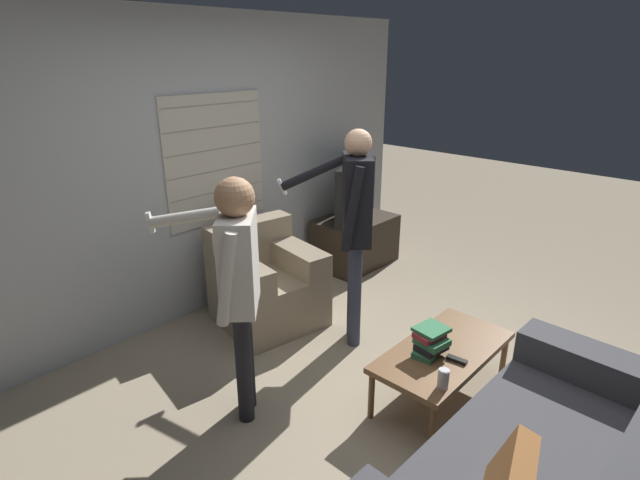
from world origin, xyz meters
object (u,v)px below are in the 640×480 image
(armchair_beige, at_px, (265,283))
(spare_remote, at_px, (457,360))
(book_stack, at_px, (430,342))
(person_right_standing, at_px, (355,214))
(soda_can, at_px, (443,379))
(person_left_standing, at_px, (237,273))
(coffee_table, at_px, (443,354))
(tv, at_px, (356,191))

(armchair_beige, distance_m, spare_remote, 1.80)
(book_stack, bearing_deg, person_right_standing, 72.79)
(person_right_standing, bearing_deg, soda_can, -158.49)
(person_left_standing, height_order, soda_can, person_left_standing)
(person_left_standing, distance_m, book_stack, 1.32)
(coffee_table, relative_size, person_left_standing, 0.67)
(person_left_standing, relative_size, soda_can, 12.54)
(coffee_table, xyz_separation_m, tv, (1.39, 1.88, 0.49))
(person_right_standing, bearing_deg, spare_remote, -145.49)
(book_stack, bearing_deg, person_left_standing, 137.17)
(tv, bearing_deg, coffee_table, 30.42)
(tv, distance_m, book_stack, 2.40)
(coffee_table, bearing_deg, person_left_standing, 139.26)
(coffee_table, bearing_deg, person_right_standing, 80.42)
(armchair_beige, relative_size, person_left_standing, 0.57)
(tv, bearing_deg, person_right_standing, 15.17)
(armchair_beige, height_order, tv, tv)
(tv, distance_m, soda_can, 2.75)
(tv, relative_size, soda_can, 6.92)
(tv, xyz_separation_m, book_stack, (-1.50, -1.84, -0.36))
(person_right_standing, bearing_deg, book_stack, -150.50)
(armchair_beige, relative_size, tv, 1.04)
(person_left_standing, height_order, book_stack, person_left_standing)
(coffee_table, distance_m, tv, 2.39)
(book_stack, bearing_deg, spare_remote, -75.65)
(coffee_table, bearing_deg, soda_can, -151.62)
(armchair_beige, relative_size, book_stack, 3.50)
(coffee_table, bearing_deg, spare_remote, -118.64)
(armchair_beige, height_order, spare_remote, armchair_beige)
(person_left_standing, xyz_separation_m, spare_remote, (0.93, -0.99, -0.61))
(book_stack, bearing_deg, armchair_beige, 89.49)
(person_right_standing, height_order, book_stack, person_right_standing)
(person_left_standing, xyz_separation_m, person_right_standing, (1.15, 0.05, 0.08))
(book_stack, height_order, spare_remote, book_stack)
(tv, bearing_deg, armchair_beige, -14.90)
(armchair_beige, xyz_separation_m, spare_remote, (0.03, -1.80, 0.04))
(person_right_standing, distance_m, spare_remote, 1.27)
(soda_can, xyz_separation_m, spare_remote, (0.30, 0.07, -0.05))
(armchair_beige, height_order, book_stack, armchair_beige)
(soda_can, bearing_deg, coffee_table, 28.38)
(armchair_beige, bearing_deg, coffee_table, 103.06)
(armchair_beige, relative_size, person_right_standing, 0.53)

